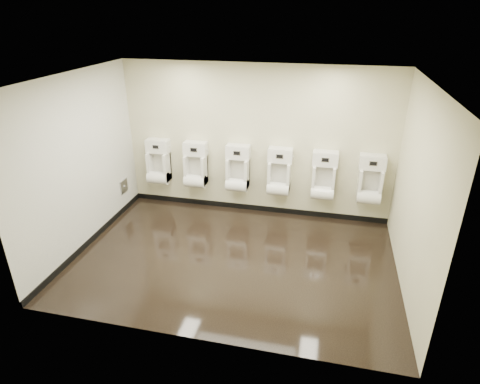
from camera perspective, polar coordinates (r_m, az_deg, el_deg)
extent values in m
cube|color=black|center=(6.48, -0.86, -9.48)|extent=(5.00, 3.50, 0.00)
cube|color=silver|center=(5.42, -1.06, 15.78)|extent=(5.00, 3.50, 0.00)
cube|color=beige|center=(7.41, 2.29, 7.14)|extent=(5.00, 0.02, 2.80)
cube|color=beige|center=(4.31, -6.52, -6.86)|extent=(5.00, 0.02, 2.80)
cube|color=beige|center=(6.81, -21.89, 3.69)|extent=(0.02, 3.50, 2.80)
cube|color=beige|center=(5.79, 23.85, -0.31)|extent=(0.02, 3.50, 2.80)
cube|color=white|center=(6.81, -21.85, 3.68)|extent=(0.01, 3.50, 2.80)
cube|color=black|center=(7.92, 2.11, -2.23)|extent=(5.00, 0.02, 0.10)
cube|color=black|center=(7.36, -20.15, -6.14)|extent=(0.02, 3.50, 0.10)
cube|color=#9E9EA3|center=(8.06, -16.19, 0.80)|extent=(0.03, 0.25, 0.25)
cylinder|color=silver|center=(8.05, -16.08, 0.79)|extent=(0.02, 0.04, 0.04)
cube|color=silver|center=(8.03, -11.46, 3.57)|extent=(0.40, 0.29, 0.57)
cube|color=silver|center=(8.10, -11.22, 4.07)|extent=(0.30, 0.01, 0.45)
cylinder|color=silver|center=(8.04, -11.55, 2.01)|extent=(0.40, 0.24, 0.24)
cube|color=silver|center=(7.93, -11.59, 6.40)|extent=(0.45, 0.21, 0.24)
cube|color=black|center=(7.83, -11.93, 6.28)|extent=(0.11, 0.01, 0.06)
cube|color=silver|center=(7.83, -11.92, 6.29)|extent=(0.13, 0.01, 0.08)
cylinder|color=silver|center=(7.84, -10.06, 6.32)|extent=(0.01, 0.03, 0.03)
cube|color=silver|center=(7.76, -6.30, 3.16)|extent=(0.40, 0.29, 0.57)
cube|color=silver|center=(7.83, -6.09, 3.69)|extent=(0.30, 0.01, 0.45)
cylinder|color=silver|center=(7.77, -6.41, 1.56)|extent=(0.40, 0.24, 0.24)
cube|color=silver|center=(7.65, -6.35, 6.10)|extent=(0.45, 0.21, 0.24)
cube|color=black|center=(7.55, -6.63, 5.97)|extent=(0.11, 0.01, 0.06)
cube|color=silver|center=(7.55, -6.62, 5.98)|extent=(0.13, 0.01, 0.08)
cylinder|color=silver|center=(7.58, -4.71, 5.99)|extent=(0.01, 0.03, 0.03)
cube|color=silver|center=(7.54, -0.32, 2.66)|extent=(0.40, 0.29, 0.57)
cube|color=silver|center=(7.61, -0.16, 3.21)|extent=(0.30, 0.01, 0.45)
cylinder|color=silver|center=(7.55, -0.45, 1.01)|extent=(0.40, 0.24, 0.24)
cube|color=silver|center=(7.43, -0.26, 5.67)|extent=(0.45, 0.21, 0.24)
cube|color=black|center=(7.32, -0.46, 5.54)|extent=(0.11, 0.01, 0.06)
cube|color=silver|center=(7.33, -0.46, 5.55)|extent=(0.13, 0.01, 0.08)
cylinder|color=silver|center=(7.39, 1.47, 5.54)|extent=(0.01, 0.03, 0.03)
cube|color=silver|center=(7.42, 5.60, 2.14)|extent=(0.40, 0.29, 0.57)
cube|color=silver|center=(7.49, 5.71, 2.70)|extent=(0.30, 0.01, 0.45)
cylinder|color=silver|center=(7.43, 5.45, 0.46)|extent=(0.40, 0.24, 0.24)
cube|color=silver|center=(7.31, 5.77, 5.19)|extent=(0.45, 0.21, 0.24)
cube|color=black|center=(7.19, 5.66, 5.05)|extent=(0.11, 0.01, 0.06)
cube|color=silver|center=(7.20, 5.66, 5.06)|extent=(0.13, 0.01, 0.08)
cylinder|color=silver|center=(7.28, 7.56, 5.04)|extent=(0.01, 0.03, 0.03)
cube|color=silver|center=(7.37, 11.77, 1.57)|extent=(0.40, 0.29, 0.57)
cube|color=silver|center=(7.44, 11.82, 2.13)|extent=(0.30, 0.01, 0.45)
cylinder|color=silver|center=(7.38, 11.61, -0.12)|extent=(0.40, 0.24, 0.24)
cube|color=silver|center=(7.26, 12.05, 4.63)|extent=(0.45, 0.21, 0.24)
cube|color=black|center=(7.15, 12.04, 4.48)|extent=(0.11, 0.01, 0.06)
cube|color=silver|center=(7.15, 12.04, 4.49)|extent=(0.13, 0.01, 0.08)
cylinder|color=silver|center=(7.26, 13.86, 4.46)|extent=(0.01, 0.03, 0.03)
cube|color=silver|center=(7.41, 17.96, 0.98)|extent=(0.40, 0.29, 0.57)
cube|color=silver|center=(7.49, 17.95, 1.54)|extent=(0.30, 0.01, 0.45)
cylinder|color=silver|center=(7.42, 17.79, -0.70)|extent=(0.40, 0.24, 0.24)
cube|color=silver|center=(7.30, 18.35, 4.01)|extent=(0.45, 0.21, 0.24)
cube|color=black|center=(7.19, 18.43, 3.85)|extent=(0.11, 0.01, 0.06)
cube|color=silver|center=(7.19, 18.43, 3.86)|extent=(0.13, 0.01, 0.08)
cylinder|color=silver|center=(7.33, 20.12, 3.83)|extent=(0.01, 0.03, 0.03)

